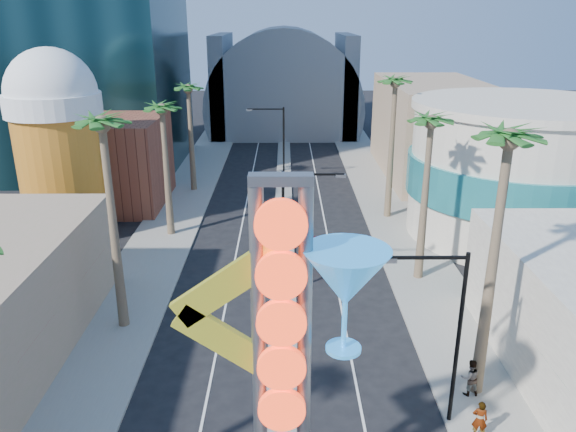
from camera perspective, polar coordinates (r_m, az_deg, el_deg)
The scene contains 21 objects.
sidewalk_west at distance 50.60m, azimuth -11.26°, elevation 0.29°, with size 5.00×100.00×0.15m, color gray.
sidewalk_east at distance 50.56m, azimuth 10.39°, elevation 0.33°, with size 5.00×100.00×0.15m, color gray.
median at distance 52.51m, azimuth -0.44°, elevation 1.41°, with size 1.60×84.00×0.15m, color gray.
brick_filler_west at distance 53.87m, azimuth -17.80°, elevation 5.28°, with size 10.00×10.00×8.00m, color brown.
filler_east at distance 62.99m, azimuth 14.45°, elevation 8.54°, with size 10.00×20.00×10.00m, color #9D8865.
beer_mug at distance 46.04m, azimuth -22.33°, elevation 7.30°, with size 7.00×7.00×14.50m.
turquoise_building at distance 46.90m, azimuth 22.17°, elevation 4.25°, with size 16.60×16.60×10.60m.
canopy at distance 84.73m, azimuth -0.41°, elevation 11.45°, with size 22.00×16.00×22.00m.
neon_sign at distance 17.52m, azimuth 2.08°, elevation -12.51°, with size 6.53×2.60×12.55m.
streetlight_0 at distance 33.94m, azimuth 0.42°, elevation -0.50°, with size 3.79×0.25×8.00m.
streetlight_1 at distance 57.06m, azimuth -1.00°, elevation 7.91°, with size 3.79×0.25×8.00m.
streetlight_2 at distance 24.02m, azimuth 15.97°, elevation -10.56°, with size 3.45×0.25×8.00m.
palm_1 at distance 29.85m, azimuth -18.26°, elevation 7.54°, with size 2.40×2.40×12.70m.
palm_2 at distance 43.40m, azimuth -12.63°, elevation 9.83°, with size 2.40×2.40×11.20m.
palm_3 at distance 55.06m, azimuth -10.08°, elevation 12.04°, with size 2.40×2.40×11.20m.
palm_5 at distance 24.17m, azimuth 21.35°, elevation 5.55°, with size 2.40×2.40×13.20m.
palm_6 at distance 35.61m, azimuth 14.28°, elevation 8.32°, with size 2.40×2.40×11.70m.
palm_7 at distance 47.04m, azimuth 10.82°, elevation 12.36°, with size 2.40×2.40×12.70m.
red_pickup at distance 39.94m, azimuth 4.58°, elevation -3.72°, with size 2.51×5.44×1.51m, color #A00C19.
pedestrian_a at distance 25.70m, azimuth 18.90°, elevation -18.96°, with size 0.63×0.41×1.73m, color gray.
pedestrian_b at distance 27.91m, azimuth 18.01°, elevation -15.34°, with size 0.87×0.68×1.79m, color gray.
Camera 1 is at (0.11, -11.82, 16.68)m, focal length 35.00 mm.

